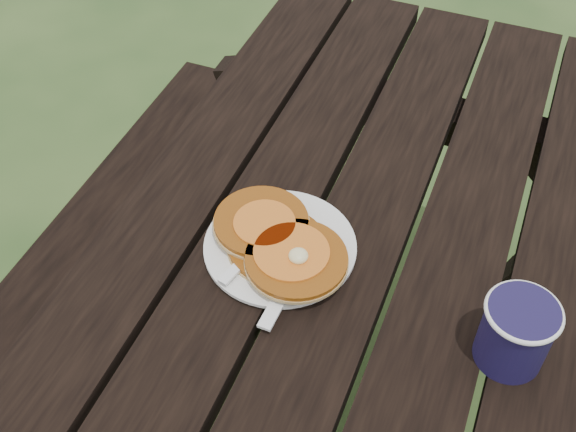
% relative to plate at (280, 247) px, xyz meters
% --- Properties ---
extents(plate, '(0.27, 0.27, 0.01)m').
position_rel_plate_xyz_m(plate, '(0.00, 0.00, 0.00)').
color(plate, white).
rests_on(plate, picnic_table).
extents(pancake_stack, '(0.22, 0.19, 0.04)m').
position_rel_plate_xyz_m(pancake_stack, '(0.00, -0.01, 0.02)').
color(pancake_stack, '#934B10').
rests_on(pancake_stack, plate).
extents(knife, '(0.03, 0.18, 0.00)m').
position_rel_plate_xyz_m(knife, '(0.04, -0.06, 0.01)').
color(knife, white).
rests_on(knife, plate).
extents(fork, '(0.07, 0.16, 0.01)m').
position_rel_plate_xyz_m(fork, '(-0.03, -0.05, 0.01)').
color(fork, white).
rests_on(fork, plate).
extents(coffee_cup, '(0.10, 0.10, 0.10)m').
position_rel_plate_xyz_m(coffee_cup, '(0.35, -0.06, 0.05)').
color(coffee_cup, '#19133C').
rests_on(coffee_cup, picnic_table).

